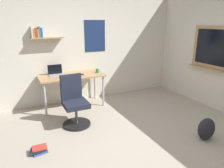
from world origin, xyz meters
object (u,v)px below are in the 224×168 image
(book_stack_on_floor, at_px, (39,150))
(backpack, at_px, (206,129))
(keyboard, at_px, (69,76))
(coffee_mug, at_px, (97,71))
(office_chair, at_px, (75,104))
(computer_mouse, at_px, (82,74))
(desk, at_px, (72,78))
(laptop, at_px, (56,73))

(book_stack_on_floor, bearing_deg, backpack, -17.35)
(keyboard, xyz_separation_m, coffee_mug, (0.68, 0.05, 0.04))
(keyboard, xyz_separation_m, backpack, (1.67, -2.26, -0.57))
(office_chair, xyz_separation_m, coffee_mug, (0.81, 0.84, 0.38))
(office_chair, xyz_separation_m, book_stack_on_floor, (-0.76, -0.67, -0.36))
(coffee_mug, bearing_deg, computer_mouse, -172.81)
(office_chair, bearing_deg, coffee_mug, 46.04)
(backpack, bearing_deg, coffee_mug, 113.34)
(computer_mouse, relative_size, backpack, 0.28)
(keyboard, bearing_deg, book_stack_on_floor, -121.37)
(computer_mouse, distance_m, coffee_mug, 0.40)
(desk, relative_size, keyboard, 3.82)
(desk, relative_size, office_chair, 1.49)
(desk, relative_size, backpack, 3.79)
(computer_mouse, bearing_deg, laptop, 155.89)
(office_chair, distance_m, computer_mouse, 0.95)
(desk, xyz_separation_m, office_chair, (-0.20, -0.87, -0.26))
(computer_mouse, bearing_deg, desk, 158.66)
(office_chair, bearing_deg, keyboard, 80.57)
(desk, height_order, coffee_mug, coffee_mug)
(computer_mouse, height_order, book_stack_on_floor, computer_mouse)
(book_stack_on_floor, bearing_deg, office_chair, 41.49)
(desk, distance_m, laptop, 0.38)
(coffee_mug, bearing_deg, backpack, -66.66)
(office_chair, distance_m, laptop, 1.10)
(office_chair, relative_size, book_stack_on_floor, 3.79)
(keyboard, bearing_deg, desk, 49.21)
(office_chair, bearing_deg, laptop, 96.49)
(coffee_mug, relative_size, backpack, 0.25)
(laptop, height_order, keyboard, laptop)
(coffee_mug, distance_m, book_stack_on_floor, 2.29)
(office_chair, distance_m, backpack, 2.34)
(desk, distance_m, keyboard, 0.14)
(laptop, height_order, coffee_mug, laptop)
(desk, bearing_deg, keyboard, -130.79)
(desk, height_order, backpack, desk)
(backpack, bearing_deg, keyboard, 126.53)
(office_chair, distance_m, keyboard, 0.87)
(desk, height_order, laptop, laptop)
(desk, bearing_deg, office_chair, -103.04)
(laptop, height_order, computer_mouse, laptop)
(office_chair, relative_size, laptop, 3.06)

